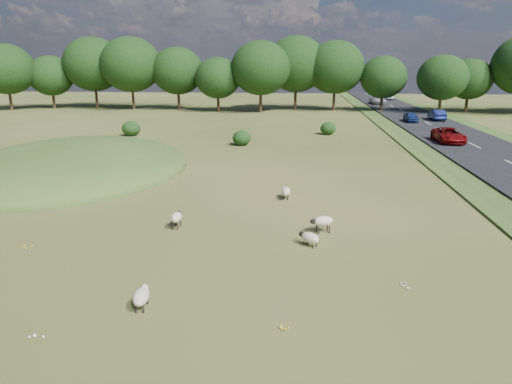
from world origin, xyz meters
TOP-DOWN VIEW (x-y plane):
  - ground at (0.00, 20.00)m, footprint 160.00×160.00m
  - mound at (-12.00, 12.00)m, footprint 16.00×20.00m
  - road at (20.00, 30.00)m, footprint 8.00×150.00m
  - treeline at (-1.06, 55.44)m, footprint 96.28×14.66m
  - shrubs at (-4.16, 27.36)m, footprint 22.58×9.19m
  - sheep_1 at (-1.43, 0.98)m, footprint 0.48×1.06m
  - sheep_2 at (-0.63, -6.21)m, footprint 0.58×1.14m
  - sheep_3 at (5.33, 1.01)m, footprint 1.15×0.77m
  - sheep_4 at (3.49, 6.27)m, footprint 0.51×1.14m
  - sheep_5 at (4.72, -0.61)m, footprint 1.00×0.91m
  - car_0 at (18.10, 25.50)m, footprint 2.23×4.85m
  - car_3 at (21.90, 43.25)m, footprint 1.44×4.13m
  - car_4 at (21.90, 78.08)m, footprint 2.02×4.98m
  - car_5 at (18.10, 67.36)m, footprint 2.45×5.30m
  - car_6 at (18.10, 41.01)m, footprint 1.44×3.58m

SIDE VIEW (x-z plane):
  - ground at x=0.00m, z-range 0.00..0.00m
  - mound at x=-12.00m, z-range -2.00..2.00m
  - road at x=20.00m, z-range 0.00..0.25m
  - sheep_5 at x=4.72m, z-range 0.08..0.67m
  - sheep_2 at x=-0.63m, z-range 0.08..0.73m
  - sheep_4 at x=3.49m, z-range 0.09..0.75m
  - sheep_1 at x=-1.43m, z-range 0.15..0.92m
  - sheep_3 at x=5.33m, z-range 0.16..0.95m
  - shrubs at x=-4.16m, z-range -0.06..1.52m
  - car_6 at x=18.10m, z-range 0.25..1.47m
  - car_0 at x=18.10m, z-range 0.25..1.60m
  - car_3 at x=21.90m, z-range 0.25..1.61m
  - car_4 at x=21.90m, z-range 0.25..1.70m
  - car_5 at x=18.10m, z-range 0.25..1.72m
  - treeline at x=-1.06m, z-range 0.72..12.41m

